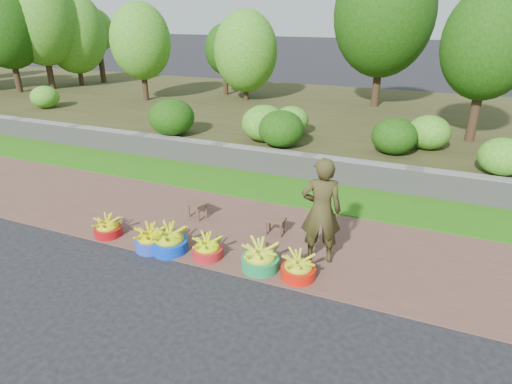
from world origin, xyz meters
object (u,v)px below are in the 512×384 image
at_px(basin_d, 207,249).
at_px(stool_left, 197,205).
at_px(basin_b, 151,239).
at_px(basin_a, 108,228).
at_px(basin_c, 170,241).
at_px(vendor_woman, 321,211).
at_px(basin_f, 298,268).
at_px(stool_right, 275,222).
at_px(basin_e, 260,258).

relative_size(basin_d, stool_left, 1.11).
bearing_deg(basin_b, basin_a, 175.57).
xyz_separation_m(basin_c, stool_left, (-0.19, 1.17, 0.08)).
xyz_separation_m(basin_d, vendor_woman, (1.57, 0.58, 0.67)).
bearing_deg(basin_f, vendor_woman, 76.63).
height_order(basin_c, basin_d, basin_c).
xyz_separation_m(basin_d, stool_right, (0.69, 1.07, 0.10)).
bearing_deg(basin_e, basin_b, -175.78).
relative_size(basin_c, basin_f, 1.13).
bearing_deg(basin_b, vendor_woman, 15.52).
bearing_deg(basin_f, basin_e, 180.00).
bearing_deg(stool_right, basin_f, -54.72).
bearing_deg(basin_e, basin_d, -178.95).
relative_size(basin_b, basin_f, 1.01).
bearing_deg(basin_c, basin_e, 3.19).
bearing_deg(basin_a, basin_f, 1.10).
bearing_deg(basin_e, basin_f, -0.00).
bearing_deg(basin_d, stool_right, 57.16).
bearing_deg(basin_a, basin_b, -4.43).
xyz_separation_m(basin_b, vendor_woman, (2.51, 0.70, 0.66)).
relative_size(basin_c, vendor_woman, 0.34).
bearing_deg(basin_a, stool_left, 48.14).
relative_size(basin_a, basin_b, 0.91).
bearing_deg(basin_b, stool_right, 35.92).
bearing_deg(basin_e, basin_c, -176.81).
relative_size(basin_f, stool_right, 1.47).
bearing_deg(basin_d, vendor_woman, 20.33).
distance_m(basin_d, basin_f, 1.43).
distance_m(basin_a, basin_c, 1.23).
xyz_separation_m(basin_c, vendor_woman, (2.19, 0.65, 0.64)).
height_order(basin_b, basin_e, basin_e).
relative_size(basin_d, basin_e, 0.84).
relative_size(basin_a, stool_left, 1.09).
bearing_deg(stool_right, basin_a, -156.31).
bearing_deg(stool_right, stool_left, 178.48).
bearing_deg(stool_right, basin_b, -144.08).
distance_m(basin_c, vendor_woman, 2.37).
relative_size(basin_d, vendor_woman, 0.29).
xyz_separation_m(basin_e, vendor_woman, (0.71, 0.56, 0.64)).
height_order(stool_right, vendor_woman, vendor_woman).
distance_m(basin_a, stool_right, 2.78).
bearing_deg(basin_d, basin_a, -178.54).
distance_m(basin_e, stool_left, 2.00).
xyz_separation_m(basin_b, basin_c, (0.32, 0.05, 0.02)).
relative_size(basin_c, basin_e, 1.00).
bearing_deg(basin_f, basin_a, -178.90).
distance_m(basin_a, basin_b, 0.91).
xyz_separation_m(basin_f, stool_left, (-2.25, 1.09, 0.10)).
xyz_separation_m(basin_a, stool_left, (1.03, 1.15, 0.11)).
relative_size(basin_a, basin_e, 0.82).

